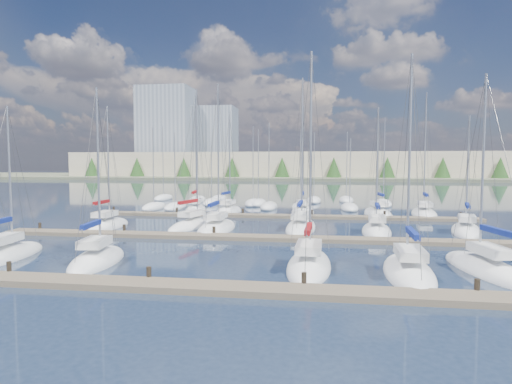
# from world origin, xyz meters

# --- Properties ---
(ground) EXTENTS (400.00, 400.00, 0.00)m
(ground) POSITION_xyz_m (0.00, 60.00, 0.00)
(ground) COLOR #223045
(ground) RESTS_ON ground
(dock_near) EXTENTS (44.00, 1.93, 1.10)m
(dock_near) POSITION_xyz_m (0.00, 2.01, 0.15)
(dock_near) COLOR #6B5E4C
(dock_near) RESTS_ON ground
(dock_mid) EXTENTS (44.00, 1.93, 1.10)m
(dock_mid) POSITION_xyz_m (0.00, 16.01, 0.15)
(dock_mid) COLOR #6B5E4C
(dock_mid) RESTS_ON ground
(dock_far) EXTENTS (44.00, 1.93, 1.10)m
(dock_far) POSITION_xyz_m (0.00, 30.01, 0.15)
(dock_far) COLOR #6B5E4C
(dock_far) RESTS_ON ground
(sailboat_f) EXTENTS (3.78, 8.60, 12.02)m
(sailboat_f) POSITION_xyz_m (14.14, 7.68, 0.18)
(sailboat_f) COLOR white
(sailboat_f) RESTS_ON ground
(sailboat_o) EXTENTS (3.29, 7.08, 13.02)m
(sailboat_o) POSITION_xyz_m (-6.31, 33.70, 0.19)
(sailboat_o) COLOR white
(sailboat_o) RESTS_ON ground
(sailboat_i) EXTENTS (4.32, 8.94, 14.06)m
(sailboat_i) POSITION_xyz_m (-7.26, 22.03, 0.19)
(sailboat_i) COLOR white
(sailboat_i) RESTS_ON ground
(sailboat_e) EXTENTS (3.04, 8.25, 12.98)m
(sailboat_e) POSITION_xyz_m (9.65, 6.41, 0.18)
(sailboat_e) COLOR white
(sailboat_e) RESTS_ON ground
(sailboat_q) EXTENTS (3.57, 8.22, 11.67)m
(sailboat_q) POSITION_xyz_m (11.73, 34.18, 0.17)
(sailboat_q) COLOR white
(sailboat_q) RESTS_ON ground
(sailboat_d) EXTENTS (2.82, 8.30, 13.48)m
(sailboat_d) POSITION_xyz_m (4.16, 7.15, 0.19)
(sailboat_d) COLOR white
(sailboat_d) RESTS_ON ground
(sailboat_c) EXTENTS (3.46, 7.07, 11.62)m
(sailboat_c) POSITION_xyz_m (-8.92, 6.65, 0.18)
(sailboat_c) COLOR white
(sailboat_c) RESTS_ON ground
(sailboat_r) EXTENTS (3.93, 9.71, 15.22)m
(sailboat_r) POSITION_xyz_m (17.11, 34.75, 0.19)
(sailboat_r) COLOR white
(sailboat_r) RESTS_ON ground
(sailboat_h) EXTENTS (2.86, 7.29, 12.36)m
(sailboat_h) POSITION_xyz_m (-15.38, 20.28, 0.18)
(sailboat_h) COLOR white
(sailboat_h) RESTS_ON ground
(sailboat_j) EXTENTS (2.99, 8.51, 14.21)m
(sailboat_j) POSITION_xyz_m (-4.60, 20.42, 0.18)
(sailboat_j) COLOR white
(sailboat_j) RESTS_ON ground
(sailboat_m) EXTENTS (4.35, 8.23, 11.16)m
(sailboat_m) POSITION_xyz_m (17.72, 22.08, 0.18)
(sailboat_m) COLOR white
(sailboat_m) RESTS_ON ground
(sailboat_n) EXTENTS (3.44, 8.15, 14.27)m
(sailboat_n) POSITION_xyz_m (-10.77, 34.63, 0.20)
(sailboat_n) COLOR white
(sailboat_n) RESTS_ON ground
(sailboat_b) EXTENTS (3.18, 7.75, 10.65)m
(sailboat_b) POSITION_xyz_m (-15.38, 6.99, 0.18)
(sailboat_b) COLOR white
(sailboat_b) RESTS_ON ground
(sailboat_k) EXTENTS (3.06, 10.04, 14.87)m
(sailboat_k) POSITION_xyz_m (3.08, 22.08, 0.19)
(sailboat_k) COLOR white
(sailboat_k) RESTS_ON ground
(sailboat_l) EXTENTS (3.10, 7.87, 11.83)m
(sailboat_l) POSITION_xyz_m (9.80, 20.76, 0.18)
(sailboat_l) COLOR white
(sailboat_l) RESTS_ON ground
(sailboat_p) EXTENTS (3.11, 8.34, 13.92)m
(sailboat_p) POSITION_xyz_m (2.80, 34.79, 0.18)
(sailboat_p) COLOR white
(sailboat_p) RESTS_ON ground
(distant_boats) EXTENTS (36.93, 20.75, 13.30)m
(distant_boats) POSITION_xyz_m (-4.34, 43.76, 0.29)
(distant_boats) COLOR #9EA0A5
(distant_boats) RESTS_ON ground
(shoreline) EXTENTS (400.00, 60.00, 38.00)m
(shoreline) POSITION_xyz_m (-13.29, 149.77, 7.44)
(shoreline) COLOR #666B51
(shoreline) RESTS_ON ground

